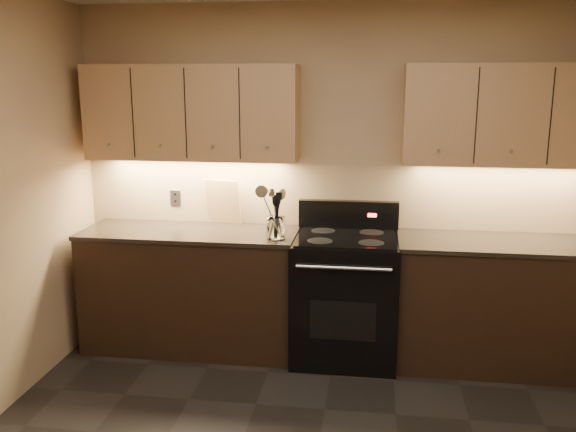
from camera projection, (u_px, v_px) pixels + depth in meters
The scene contains 14 objects.
wall_back at pixel (339, 179), 4.65m from camera, with size 4.00×0.04×2.60m, color tan.
counter_left at pixel (192, 289), 4.69m from camera, with size 1.62×0.62×0.93m.
counter_right at pixel (498, 304), 4.38m from camera, with size 1.46×0.62×0.93m.
stove at pixel (345, 295), 4.51m from camera, with size 0.76×0.68×1.14m.
upper_cab_left at pixel (191, 113), 4.54m from camera, with size 1.60×0.30×0.70m, color tan.
upper_cab_right at pixel (509, 115), 4.23m from camera, with size 1.44×0.30×0.70m, color tan.
outlet_plate at pixel (175, 198), 4.86m from camera, with size 0.09×0.01×0.12m, color #B2B5BA.
utensil_crock at pixel (276, 228), 4.35m from camera, with size 0.16×0.16×0.16m.
cutting_board at pixel (223, 202), 4.78m from camera, with size 0.28×0.02×0.35m, color #D6B873.
wooden_spoon at pixel (271, 213), 4.33m from camera, with size 0.06×0.06×0.34m, color #D6B873, non-canonical shape.
black_spoon at pixel (275, 216), 4.34m from camera, with size 0.06×0.06×0.30m, color black, non-canonical shape.
black_turner at pixel (276, 214), 4.31m from camera, with size 0.08×0.08×0.33m, color black, non-canonical shape.
steel_spatula at pixel (280, 212), 4.32m from camera, with size 0.08×0.08×0.36m, color silver, non-canonical shape.
steel_skimmer at pixel (280, 211), 4.31m from camera, with size 0.09×0.09×0.37m, color silver, non-canonical shape.
Camera 1 is at (0.26, -2.60, 2.04)m, focal length 38.00 mm.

